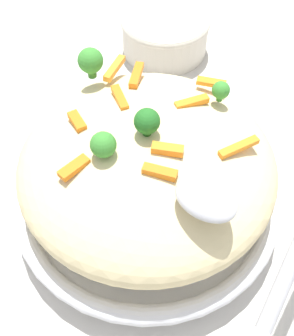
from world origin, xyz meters
name	(u,v)px	position (x,y,z in m)	size (l,w,h in m)	color
ground_plane	(147,209)	(0.00, 0.00, 0.00)	(2.40, 2.40, 0.00)	beige
serving_bowl	(147,198)	(0.00, 0.00, 0.02)	(0.30, 0.30, 0.05)	silver
pasta_mound	(147,165)	(0.00, 0.00, 0.09)	(0.27, 0.27, 0.10)	beige
carrot_piece_0	(77,121)	(0.07, 0.02, 0.13)	(0.03, 0.01, 0.01)	orange
carrot_piece_1	(120,98)	(0.05, -0.03, 0.13)	(0.04, 0.01, 0.01)	orange
carrot_piece_2	(192,102)	(-0.01, -0.07, 0.13)	(0.04, 0.01, 0.01)	orange
carrot_piece_3	(160,172)	(-0.04, 0.03, 0.14)	(0.03, 0.01, 0.01)	orange
carrot_piece_4	(239,147)	(-0.08, -0.04, 0.13)	(0.04, 0.01, 0.01)	orange
carrot_piece_5	(136,75)	(0.06, -0.07, 0.13)	(0.04, 0.01, 0.01)	orange
carrot_piece_6	(74,167)	(0.03, 0.07, 0.13)	(0.03, 0.01, 0.01)	orange
carrot_piece_7	(211,82)	(-0.01, -0.11, 0.13)	(0.03, 0.01, 0.01)	orange
carrot_piece_8	(167,149)	(-0.03, 0.01, 0.14)	(0.03, 0.01, 0.01)	orange
carrot_piece_9	(115,68)	(0.09, -0.06, 0.13)	(0.04, 0.01, 0.01)	orange
broccoli_floret_0	(146,121)	(0.00, 0.00, 0.15)	(0.03, 0.03, 0.03)	#205B1C
broccoli_floret_1	(221,90)	(-0.03, -0.09, 0.14)	(0.02, 0.02, 0.02)	#377928
broccoli_floret_2	(103,145)	(0.02, 0.04, 0.15)	(0.02, 0.02, 0.03)	#377928
broccoli_floret_3	(91,61)	(0.10, -0.04, 0.15)	(0.03, 0.03, 0.04)	#377928
serving_spoon	(242,207)	(-0.12, 0.03, 0.16)	(0.12, 0.16, 0.08)	#B7B7BC
companion_bowl	(165,32)	(0.16, -0.27, 0.04)	(0.14, 0.14, 0.06)	beige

